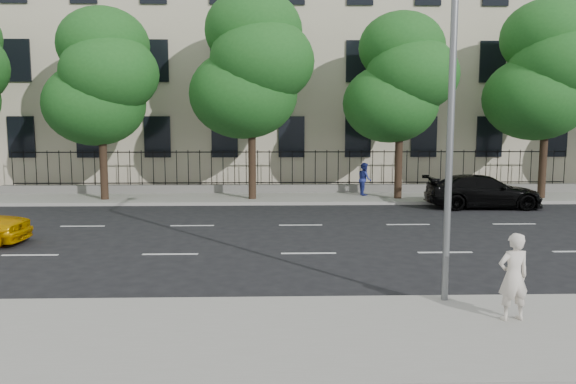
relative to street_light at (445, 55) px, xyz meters
name	(u,v)px	position (x,y,z in m)	size (l,w,h in m)	color
ground	(315,277)	(-2.50, 1.77, -5.15)	(120.00, 120.00, 0.00)	black
near_sidewalk	(332,335)	(-2.50, -2.23, -5.07)	(60.00, 4.00, 0.15)	gray
far_sidewalk	(294,198)	(-2.50, 15.77, -5.07)	(60.00, 4.00, 0.15)	gray
lane_markings	(304,237)	(-2.50, 6.52, -5.14)	(49.60, 4.62, 0.01)	silver
masonry_building	(288,39)	(-2.50, 24.72, 3.87)	(34.60, 12.11, 18.50)	beige
iron_fence	(292,183)	(-2.50, 17.47, -4.50)	(30.00, 0.50, 2.20)	slate
street_light	(445,55)	(0.00, 0.00, 0.00)	(0.25, 3.32, 8.05)	slate
tree_b	(102,78)	(-11.46, 15.13, 0.69)	(5.53, 5.12, 8.97)	#382619
tree_c	(252,66)	(-4.46, 15.13, 1.26)	(5.89, 5.50, 9.80)	#382619
tree_d	(401,78)	(2.54, 15.13, 0.69)	(5.34, 4.94, 8.84)	#382619
tree_e	(547,71)	(9.54, 15.13, 1.05)	(5.71, 5.31, 9.46)	#382619
black_sedan	(483,191)	(5.80, 12.75, -4.41)	(2.06, 5.07, 1.47)	black
woman_near	(513,277)	(0.88, -1.74, -4.18)	(0.60, 0.39, 1.64)	silver
pedestrian_far	(365,179)	(1.08, 16.14, -4.18)	(0.79, 0.62, 1.63)	navy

